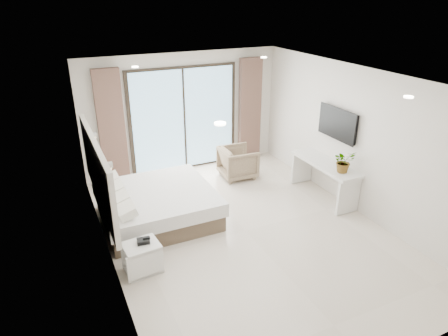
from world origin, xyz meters
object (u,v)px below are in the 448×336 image
at_px(bed, 156,205).
at_px(console_desk, 324,171).
at_px(nightstand, 142,258).
at_px(armchair, 238,161).

xyz_separation_m(bed, console_desk, (3.34, -0.57, 0.27)).
bearing_deg(nightstand, bed, 60.52).
relative_size(console_desk, armchair, 2.16).
relative_size(nightstand, armchair, 0.72).
distance_m(console_desk, armchair, 1.97).
xyz_separation_m(bed, nightstand, (-0.62, -1.37, -0.06)).
distance_m(bed, armchair, 2.43).
relative_size(bed, console_desk, 1.21).
xyz_separation_m(nightstand, armchair, (2.82, 2.40, 0.15)).
bearing_deg(armchair, bed, 118.49).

